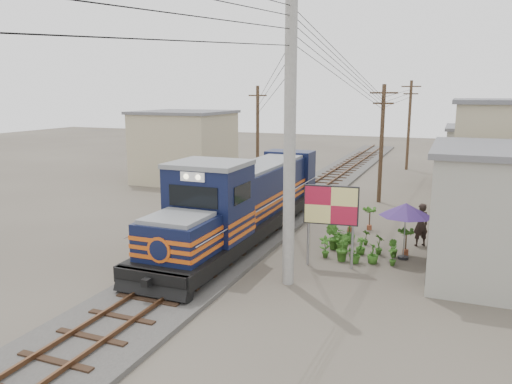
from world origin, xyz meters
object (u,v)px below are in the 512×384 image
at_px(locomotive, 246,202).
at_px(billboard, 331,208).
at_px(vendor, 421,225).
at_px(market_umbrella, 406,210).

bearing_deg(locomotive, billboard, -27.38).
relative_size(locomotive, vendor, 8.16).
height_order(locomotive, market_umbrella, locomotive).
distance_m(billboard, market_umbrella, 3.24).
xyz_separation_m(billboard, vendor, (3.00, 4.06, -1.37)).
height_order(market_umbrella, vendor, market_umbrella).
bearing_deg(market_umbrella, billboard, -141.31).
bearing_deg(market_umbrella, locomotive, 177.65).
xyz_separation_m(billboard, market_umbrella, (2.52, 2.02, -0.31)).
bearing_deg(billboard, market_umbrella, 32.22).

